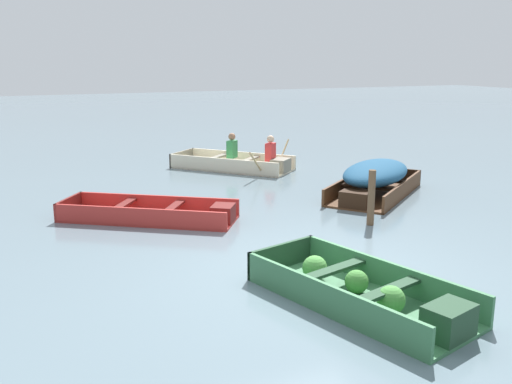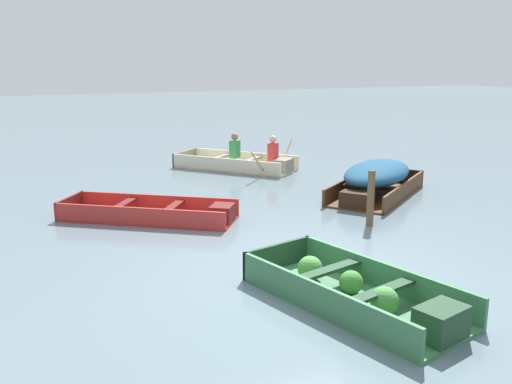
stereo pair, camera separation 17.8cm
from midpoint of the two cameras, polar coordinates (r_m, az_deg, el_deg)
name	(u,v)px [view 2 (the right image)]	position (r m, az deg, el deg)	size (l,w,h in m)	color
ground_plane	(303,268)	(7.78, 5.40, -7.61)	(80.00, 80.00, 0.00)	slate
dinghy_green_foreground	(358,294)	(6.72, 10.93, -9.94)	(1.81, 2.90, 0.37)	#387047
skiff_red_near_moored	(155,213)	(10.11, -9.55, -2.13)	(3.06, 2.53, 0.33)	#AD2D28
skiff_dark_varnish_mid_moored	(377,177)	(11.89, 12.39, 1.48)	(3.00, 2.70, 0.70)	#4C2D19
rowboat_cream_with_crew	(242,162)	(14.44, -1.05, 2.99)	(3.05, 3.13, 0.92)	beige
mooring_post	(371,198)	(9.75, 11.91, -0.61)	(0.12, 0.12, 0.95)	brown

